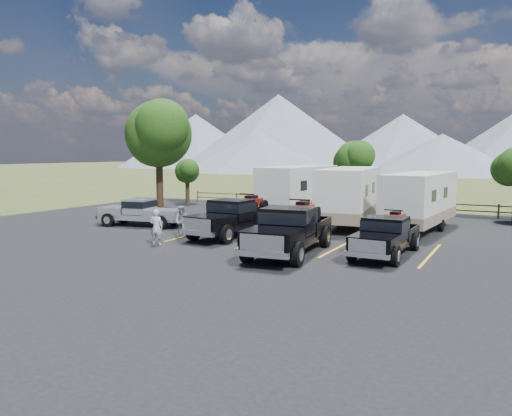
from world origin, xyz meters
The scene contains 17 objects.
ground centered at (0.00, 0.00, 0.00)m, with size 320.00×320.00×0.00m, color #435524.
asphalt_lot centered at (0.00, 3.00, 0.02)m, with size 44.00×34.00×0.04m, color black.
stall_lines centered at (0.00, 4.00, 0.04)m, with size 12.12×5.50×0.01m.
tree_big_nw centered at (-12.55, 9.03, 5.60)m, with size 5.54×5.18×7.84m.
tree_north centered at (-2.03, 19.02, 3.83)m, with size 3.46×3.24×5.25m.
tree_nw_small centered at (-16.02, 17.01, 2.78)m, with size 2.59×2.43×3.85m.
rail_fence centered at (2.00, 18.50, 0.61)m, with size 36.12×0.12×1.00m.
mountain_range centered at (-7.63, 105.98, 7.87)m, with size 209.00×71.00×20.00m.
rig_left centered at (-3.89, 4.38, 1.07)m, with size 2.49×6.46×2.13m.
rig_center centered at (0.60, 1.53, 1.12)m, with size 2.92×6.91×2.24m.
rig_right centered at (4.33, 3.08, 0.93)m, with size 2.03×5.55×1.84m.
trailer_left centered at (-3.95, 13.00, 1.82)m, with size 2.76×9.79×3.40m.
trailer_center centered at (0.36, 10.54, 1.83)m, with size 3.56×9.89×3.42m.
trailer_right centered at (4.33, 10.68, 1.72)m, with size 3.01×9.25×3.20m.
pickup_silver centered at (-10.45, 4.78, 0.88)m, with size 5.63×2.65×1.62m.
person_a centered at (-5.76, 0.38, 0.89)m, with size 0.62×0.40×1.69m, color #BABABA.
person_b centered at (-6.13, 2.88, 0.83)m, with size 0.77×0.60×1.59m, color gray.
Camera 1 is at (9.26, -17.80, 4.37)m, focal length 35.00 mm.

